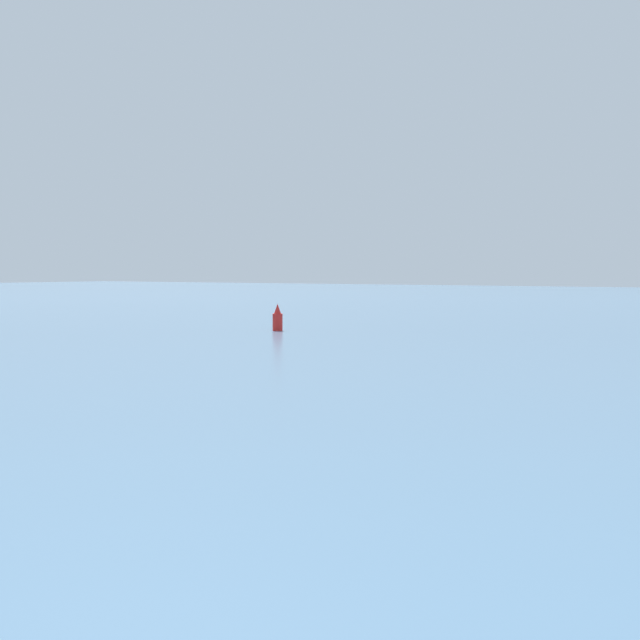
# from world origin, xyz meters

# --- Properties ---
(channel_buoy_red) EXTENTS (0.70, 0.70, 1.90)m
(channel_buoy_red) POSITION_xyz_m (-3.88, 36.57, 0.81)
(channel_buoy_red) COLOR red
(channel_buoy_red) RESTS_ON ground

